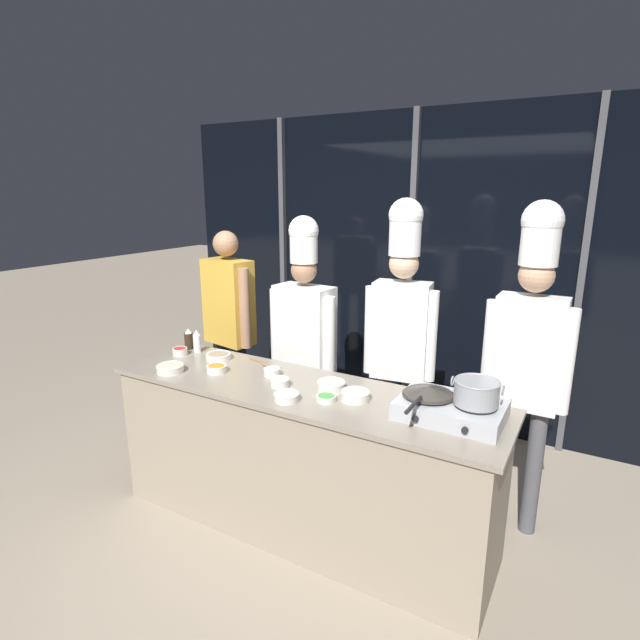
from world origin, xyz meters
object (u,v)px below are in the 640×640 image
object	(u,v)px
chef_line	(529,342)
prep_bowl_bell_pepper	(180,351)
portable_stove	(451,409)
prep_bowl_noodles	(331,385)
prep_bowl_carrots	(216,368)
chef_head	(304,328)
prep_bowl_onion	(287,396)
squeeze_bottle_clear	(197,342)
prep_bowl_mushrooms	(218,356)
chef_sous	(401,321)
squeeze_bottle_soy	(189,339)
frying_pan	(428,391)
prep_bowl_scallions	(326,398)
person_guest	(229,316)
stock_pot	(477,392)
prep_bowl_rice	(280,382)
prep_bowl_bean_sprouts	(272,371)
prep_bowl_garlic	(355,395)
serving_spoon_slotted	(262,363)
prep_bowl_chicken	(170,368)

from	to	relation	value
chef_line	prep_bowl_bell_pepper	bearing A→B (deg)	15.14
portable_stove	prep_bowl_bell_pepper	size ratio (longest dim) A/B	5.04
prep_bowl_noodles	prep_bowl_carrots	bearing A→B (deg)	-172.49
chef_head	prep_bowl_onion	bearing A→B (deg)	120.75
squeeze_bottle_clear	prep_bowl_mushrooms	size ratio (longest dim) A/B	0.96
chef_sous	squeeze_bottle_soy	bearing A→B (deg)	13.07
squeeze_bottle_soy	prep_bowl_noodles	xyz separation A→B (m)	(1.26, -0.17, -0.04)
frying_pan	chef_head	bearing A→B (deg)	151.57
prep_bowl_scallions	person_guest	xyz separation A→B (m)	(-1.34, 0.80, 0.11)
prep_bowl_bell_pepper	chef_head	size ratio (longest dim) A/B	0.05
stock_pot	prep_bowl_rice	bearing A→B (deg)	-175.52
prep_bowl_onion	prep_bowl_mushrooms	bearing A→B (deg)	156.23
prep_bowl_bell_pepper	prep_bowl_bean_sprouts	bearing A→B (deg)	-0.70
prep_bowl_scallions	squeeze_bottle_soy	bearing A→B (deg)	166.62
prep_bowl_garlic	serving_spoon_slotted	size ratio (longest dim) A/B	0.78
prep_bowl_bean_sprouts	prep_bowl_garlic	size ratio (longest dim) A/B	0.64
serving_spoon_slotted	prep_bowl_chicken	bearing A→B (deg)	-136.04
squeeze_bottle_soy	prep_bowl_noodles	size ratio (longest dim) A/B	0.92
squeeze_bottle_soy	prep_bowl_mushrooms	size ratio (longest dim) A/B	0.89
squeeze_bottle_clear	chef_line	xyz separation A→B (m)	(2.12, 0.46, 0.20)
squeeze_bottle_clear	person_guest	world-z (taller)	person_guest
prep_bowl_mushrooms	prep_bowl_onion	world-z (taller)	prep_bowl_onion
frying_pan	stock_pot	xyz separation A→B (m)	(0.24, 0.00, 0.04)
prep_bowl_garlic	person_guest	distance (m)	1.65
frying_pan	prep_bowl_mushrooms	bearing A→B (deg)	175.75
person_guest	chef_sous	distance (m)	1.46
frying_pan	prep_bowl_chicken	bearing A→B (deg)	-171.91
prep_bowl_rice	prep_bowl_noodles	world-z (taller)	prep_bowl_noodles
squeeze_bottle_soy	prep_bowl_onion	bearing A→B (deg)	-20.36
prep_bowl_carrots	serving_spoon_slotted	size ratio (longest dim) A/B	0.61
prep_bowl_rice	prep_bowl_garlic	bearing A→B (deg)	4.97
prep_bowl_scallions	serving_spoon_slotted	xyz separation A→B (m)	(-0.65, 0.31, -0.01)
prep_bowl_mushrooms	prep_bowl_garlic	size ratio (longest dim) A/B	1.06
prep_bowl_bean_sprouts	person_guest	world-z (taller)	person_guest
prep_bowl_mushrooms	serving_spoon_slotted	world-z (taller)	prep_bowl_mushrooms
prep_bowl_chicken	chef_head	distance (m)	0.97
prep_bowl_mushrooms	chef_sous	xyz separation A→B (m)	(1.08, 0.60, 0.25)
squeeze_bottle_clear	prep_bowl_scallions	xyz separation A→B (m)	(1.21, -0.29, -0.06)
prep_bowl_onion	prep_bowl_noodles	xyz separation A→B (m)	(0.14, 0.25, 0.01)
squeeze_bottle_soy	prep_bowl_scallions	size ratio (longest dim) A/B	1.34
prep_bowl_onion	squeeze_bottle_soy	bearing A→B (deg)	159.64
prep_bowl_noodles	person_guest	world-z (taller)	person_guest
prep_bowl_bell_pepper	prep_bowl_garlic	bearing A→B (deg)	-3.58
prep_bowl_noodles	prep_bowl_bean_sprouts	bearing A→B (deg)	176.89
stock_pot	squeeze_bottle_soy	world-z (taller)	stock_pot
prep_bowl_scallions	serving_spoon_slotted	size ratio (longest dim) A/B	0.55
chef_head	prep_bowl_noodles	bearing A→B (deg)	137.90
prep_bowl_rice	prep_bowl_bean_sprouts	distance (m)	0.18
frying_pan	squeeze_bottle_clear	size ratio (longest dim) A/B	2.84
prep_bowl_mushrooms	prep_bowl_chicken	size ratio (longest dim) A/B	1.00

